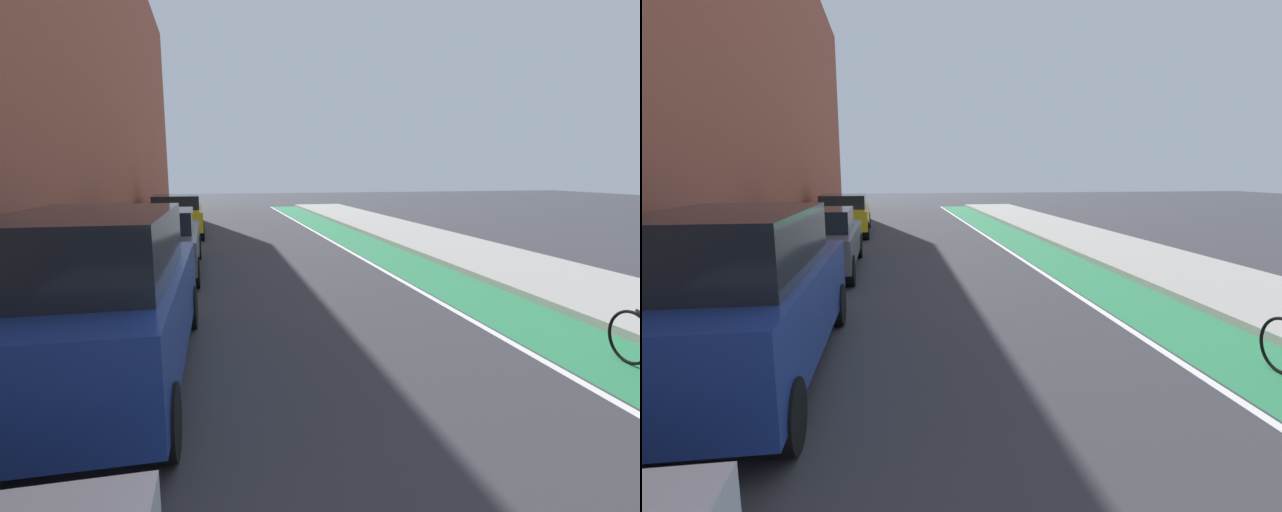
% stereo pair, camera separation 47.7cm
% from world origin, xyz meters
% --- Properties ---
extents(ground_plane, '(84.27, 84.27, 0.00)m').
position_xyz_m(ground_plane, '(0.00, 15.15, 0.00)').
color(ground_plane, '#38383D').
extents(bike_lane_paint, '(1.60, 38.30, 0.00)m').
position_xyz_m(bike_lane_paint, '(3.24, 17.15, 0.00)').
color(bike_lane_paint, '#2D8451').
rests_on(bike_lane_paint, ground).
extents(lane_divider_stripe, '(0.12, 38.30, 0.00)m').
position_xyz_m(lane_divider_stripe, '(2.34, 17.15, 0.00)').
color(lane_divider_stripe, white).
rests_on(lane_divider_stripe, ground).
extents(sidewalk_right, '(3.16, 38.30, 0.14)m').
position_xyz_m(sidewalk_right, '(5.62, 17.15, 0.07)').
color(sidewalk_right, '#A8A59E').
rests_on(sidewalk_right, ground).
extents(building_facade_left, '(3.00, 38.30, 10.81)m').
position_xyz_m(building_facade_left, '(-5.84, 17.15, 5.41)').
color(building_facade_left, '#9E4C38').
rests_on(building_facade_left, ground).
extents(parked_suv_blue, '(1.95, 4.58, 1.98)m').
position_xyz_m(parked_suv_blue, '(-2.99, 9.35, 1.02)').
color(parked_suv_blue, navy).
rests_on(parked_suv_blue, ground).
extents(parked_sedan_gray, '(1.93, 4.51, 1.53)m').
position_xyz_m(parked_sedan_gray, '(-2.99, 15.37, 0.79)').
color(parked_sedan_gray, '#595B60').
rests_on(parked_sedan_gray, ground).
extents(parked_sedan_yellow_cab, '(2.02, 4.75, 1.53)m').
position_xyz_m(parked_sedan_yellow_cab, '(-2.99, 22.50, 0.79)').
color(parked_sedan_yellow_cab, yellow).
rests_on(parked_sedan_yellow_cab, ground).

